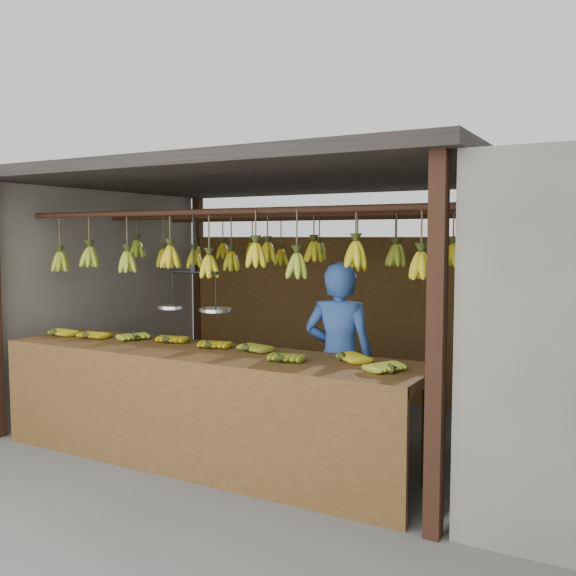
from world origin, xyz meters
The scene contains 8 objects.
ground centered at (0.00, 0.00, 0.00)m, with size 80.00×80.00×0.00m, color #5B5B57.
stall centered at (0.00, 0.33, 1.97)m, with size 4.30×3.30×2.40m.
neighbor_left centered at (-3.60, 0.00, 1.15)m, with size 3.00×3.00×2.30m, color slate.
counter centered at (0.02, -1.23, 0.71)m, with size 3.62×0.83×0.96m.
hanging_bananas centered at (-0.01, -0.01, 1.62)m, with size 3.65×2.24×0.40m.
balance_scale centered at (-0.15, -1.00, 1.26)m, with size 0.70×0.27×0.80m.
vendor centered at (0.87, -0.40, 0.80)m, with size 0.58×0.38×1.60m, color #3359A5.
bag_bundles centered at (1.94, 1.35, 1.03)m, with size 0.08×0.26×1.23m.
Camera 1 is at (3.05, -5.17, 1.80)m, focal length 40.00 mm.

